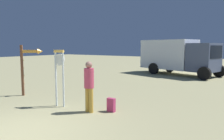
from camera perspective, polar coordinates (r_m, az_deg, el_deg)
ground_plane at (r=6.40m, az=-23.60°, el=-15.03°), size 80.00×80.00×0.00m
standing_clock at (r=8.36m, az=-13.54°, el=-0.47°), size 0.43×0.18×2.13m
arrow_sign at (r=10.65m, az=-20.82°, el=2.02°), size 0.85×0.80×2.32m
person_near_clock at (r=7.49m, az=-6.01°, el=-3.67°), size 0.34×0.34×1.75m
backpack at (r=7.67m, az=-0.19°, el=-9.13°), size 0.29×0.18×0.48m
box_truck_near at (r=18.13m, az=16.61°, el=3.69°), size 6.59×3.85×2.77m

